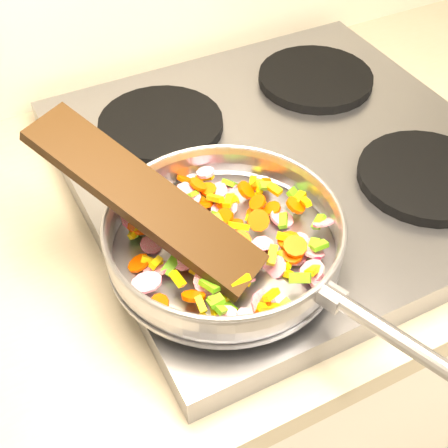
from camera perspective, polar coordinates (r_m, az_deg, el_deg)
name	(u,v)px	position (r m, az deg, el deg)	size (l,w,h in m)	color
cooktop	(286,164)	(0.93, 5.69, 5.50)	(0.60, 0.60, 0.04)	#939399
grate_fl	(250,244)	(0.77, 2.35, -1.82)	(0.19, 0.19, 0.02)	black
grate_fr	(426,176)	(0.91, 18.01, 4.18)	(0.19, 0.19, 0.02)	black
grate_bl	(161,124)	(0.97, -5.80, 9.07)	(0.19, 0.19, 0.02)	black
grate_br	(315,78)	(1.08, 8.36, 13.04)	(0.19, 0.19, 0.02)	black
saute_pan	(226,236)	(0.73, 0.16, -1.07)	(0.32, 0.47, 0.05)	#9E9EA5
vegetable_heap	(228,240)	(0.74, 0.32, -1.44)	(0.26, 0.27, 0.05)	#DC4200
wooden_spatula	(145,198)	(0.71, -7.26, 2.38)	(0.31, 0.07, 0.01)	black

